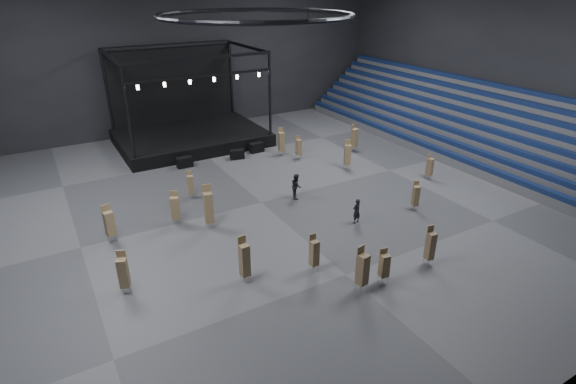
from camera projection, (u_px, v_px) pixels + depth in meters
floor at (261, 202)px, 33.36m from camera, size 50.00×50.00×0.00m
wall_back at (166, 45)px, 45.99m from camera, size 50.00×0.20×18.00m
wall_right at (504, 53)px, 40.84m from camera, size 0.20×42.00×18.00m
bleachers_right at (474, 133)px, 43.00m from camera, size 7.20×40.00×6.40m
stage at (188, 128)px, 45.47m from camera, size 14.00×10.00×9.20m
truss_ring at (256, 15)px, 27.83m from camera, size 12.30×12.30×5.15m
flight_case_left at (185, 162)px, 39.53m from camera, size 1.37×0.69×0.91m
flight_case_mid at (237, 154)px, 41.41m from camera, size 1.39×0.89×0.86m
flight_case_right at (256, 147)px, 43.02m from camera, size 1.41×0.76×0.92m
chair_stack_0 at (354, 137)px, 42.85m from camera, size 0.70×0.70×2.69m
chair_stack_1 at (347, 154)px, 38.77m from camera, size 0.69×0.69×2.63m
chair_stack_2 at (430, 166)px, 36.82m from camera, size 0.59×0.59×2.15m
chair_stack_3 at (314, 252)px, 25.05m from camera, size 0.46×0.46×2.29m
chair_stack_4 at (209, 207)px, 29.29m from camera, size 0.64×0.64×3.09m
chair_stack_5 at (109, 223)px, 27.87m from camera, size 0.62×0.62×2.48m
chair_stack_6 at (416, 195)px, 31.83m from camera, size 0.53×0.53×2.20m
chair_stack_7 at (299, 147)px, 41.09m from camera, size 0.52×0.52×2.19m
chair_stack_8 at (384, 265)px, 24.12m from camera, size 0.54×0.54×2.03m
chair_stack_9 at (281, 141)px, 41.88m from camera, size 0.58×0.58×2.65m
chair_stack_10 at (123, 272)px, 23.18m from camera, size 0.63×0.63×2.49m
chair_stack_11 at (362, 268)px, 23.32m from camera, size 0.61×0.61×2.65m
chair_stack_12 at (175, 207)px, 29.91m from camera, size 0.69×0.69×2.37m
chair_stack_13 at (430, 245)px, 25.59m from camera, size 0.48×0.48×2.47m
chair_stack_14 at (244, 259)px, 24.02m from camera, size 0.52×0.52×2.78m
chair_stack_15 at (191, 184)px, 33.60m from camera, size 0.50×0.50×2.19m
man_center at (357, 211)px, 30.18m from camera, size 0.72×0.53×1.79m
crew_member at (296, 186)px, 33.72m from camera, size 1.04×1.15×1.92m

